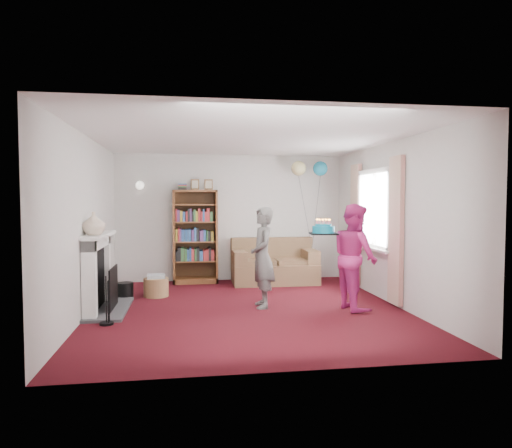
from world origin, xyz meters
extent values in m
plane|color=#33070C|center=(0.00, 0.00, 0.00)|extent=(5.00, 5.00, 0.00)
cube|color=silver|center=(0.00, 2.51, 1.25)|extent=(4.50, 0.02, 2.50)
cube|color=silver|center=(-2.26, 0.00, 1.25)|extent=(0.02, 5.00, 2.50)
cube|color=silver|center=(2.26, 0.00, 1.25)|extent=(0.02, 5.00, 2.50)
cube|color=white|center=(0.00, 0.00, 2.50)|extent=(4.50, 5.00, 0.01)
cube|color=#3F3F42|center=(-2.00, 0.20, 0.02)|extent=(0.55, 1.40, 0.04)
cube|color=white|center=(-2.15, -0.35, 0.53)|extent=(0.18, 0.14, 1.06)
cube|color=white|center=(-2.15, 0.75, 0.53)|extent=(0.18, 0.14, 1.06)
cube|color=white|center=(-2.15, 0.20, 1.00)|extent=(0.18, 1.24, 0.16)
cube|color=white|center=(-2.12, 0.20, 1.10)|extent=(0.28, 1.35, 0.05)
cube|color=black|center=(-2.17, 0.20, 0.48)|extent=(0.10, 0.80, 0.86)
cube|color=black|center=(-1.93, 0.20, 0.33)|extent=(0.02, 0.70, 0.60)
cylinder|color=black|center=(-1.90, -0.58, 0.32)|extent=(0.18, 0.18, 0.64)
cylinder|color=black|center=(-1.87, 1.00, 0.13)|extent=(0.26, 0.26, 0.26)
cube|color=white|center=(2.21, 0.60, 2.08)|extent=(0.08, 1.30, 0.08)
cube|color=white|center=(2.21, 0.60, 0.82)|extent=(0.08, 1.30, 0.08)
cube|color=white|center=(2.24, 0.60, 1.45)|extent=(0.01, 1.15, 1.20)
cube|color=white|center=(2.18, 0.60, 0.79)|extent=(0.14, 1.32, 0.04)
cube|color=beige|center=(2.20, -0.22, 1.15)|extent=(0.07, 0.38, 2.20)
cube|color=beige|center=(2.20, 1.42, 1.15)|extent=(0.07, 0.38, 2.20)
cylinder|color=gold|center=(-1.75, 2.45, 1.90)|extent=(0.04, 0.12, 0.04)
sphere|color=white|center=(-1.75, 2.36, 1.88)|extent=(0.16, 0.16, 0.16)
cube|color=#472B14|center=(-0.71, 2.46, 0.90)|extent=(0.85, 0.04, 1.79)
cube|color=brown|center=(-1.11, 2.27, 0.90)|extent=(0.04, 0.42, 1.79)
cube|color=brown|center=(-0.31, 2.27, 0.90)|extent=(0.04, 0.42, 1.79)
cube|color=brown|center=(-0.71, 2.27, 1.77)|extent=(0.85, 0.42, 0.04)
cube|color=brown|center=(-0.71, 2.27, 0.05)|extent=(0.85, 0.42, 0.10)
cube|color=brown|center=(-0.71, 2.27, 0.42)|extent=(0.77, 0.38, 0.03)
cube|color=brown|center=(-0.71, 2.27, 0.80)|extent=(0.77, 0.38, 0.02)
cube|color=brown|center=(-0.71, 2.27, 1.18)|extent=(0.77, 0.38, 0.02)
cube|color=brown|center=(-0.71, 2.27, 1.51)|extent=(0.77, 0.38, 0.02)
cube|color=maroon|center=(-0.95, 2.25, 1.85)|extent=(0.16, 0.22, 0.12)
cube|color=brown|center=(-0.71, 2.32, 1.90)|extent=(0.16, 0.02, 0.20)
cube|color=brown|center=(-0.45, 2.32, 1.90)|extent=(0.16, 0.02, 0.20)
cube|color=brown|center=(0.80, 2.00, 0.19)|extent=(1.62, 0.86, 0.38)
cube|color=brown|center=(0.80, 2.31, 0.52)|extent=(1.62, 0.24, 0.67)
cube|color=brown|center=(0.11, 2.00, 0.38)|extent=(0.24, 0.81, 0.52)
cube|color=brown|center=(1.48, 2.00, 0.38)|extent=(0.24, 0.81, 0.52)
cube|color=brown|center=(0.43, 1.92, 0.41)|extent=(0.68, 0.56, 0.12)
cube|color=brown|center=(1.16, 1.92, 0.41)|extent=(0.68, 0.56, 0.12)
cylinder|color=olive|center=(-1.38, 1.09, 0.15)|extent=(0.41, 0.41, 0.31)
cube|color=beige|center=(-1.38, 1.09, 0.34)|extent=(0.29, 0.22, 0.06)
imported|color=black|center=(0.24, 0.08, 0.75)|extent=(0.37, 0.55, 1.50)
imported|color=#B9256E|center=(1.56, -0.23, 0.77)|extent=(0.68, 0.82, 1.55)
cube|color=black|center=(1.10, -0.15, 1.11)|extent=(0.39, 0.39, 0.02)
cylinder|color=#0C708C|center=(1.10, -0.15, 1.17)|extent=(0.32, 0.32, 0.10)
cylinder|color=#0C708C|center=(1.10, -0.15, 1.23)|extent=(0.24, 0.24, 0.04)
cylinder|color=pink|center=(1.20, -0.15, 1.26)|extent=(0.01, 0.01, 0.09)
sphere|color=orange|center=(1.20, -0.15, 1.31)|extent=(0.02, 0.02, 0.02)
cylinder|color=pink|center=(1.19, -0.11, 1.26)|extent=(0.01, 0.01, 0.09)
sphere|color=orange|center=(1.19, -0.11, 1.31)|extent=(0.02, 0.02, 0.02)
cylinder|color=pink|center=(1.16, -0.07, 1.26)|extent=(0.01, 0.01, 0.09)
sphere|color=orange|center=(1.16, -0.07, 1.31)|extent=(0.02, 0.02, 0.02)
cylinder|color=pink|center=(1.12, -0.05, 1.26)|extent=(0.01, 0.01, 0.09)
sphere|color=orange|center=(1.12, -0.05, 1.31)|extent=(0.02, 0.02, 0.02)
cylinder|color=pink|center=(1.07, -0.06, 1.26)|extent=(0.01, 0.01, 0.09)
sphere|color=orange|center=(1.07, -0.06, 1.31)|extent=(0.02, 0.02, 0.02)
cylinder|color=pink|center=(1.03, -0.09, 1.26)|extent=(0.01, 0.01, 0.09)
sphere|color=orange|center=(1.03, -0.09, 1.31)|extent=(0.02, 0.02, 0.02)
cylinder|color=pink|center=(1.01, -0.13, 1.26)|extent=(0.01, 0.01, 0.09)
sphere|color=orange|center=(1.01, -0.13, 1.31)|extent=(0.02, 0.02, 0.02)
cylinder|color=pink|center=(1.01, -0.17, 1.26)|extent=(0.01, 0.01, 0.09)
sphere|color=orange|center=(1.01, -0.17, 1.31)|extent=(0.02, 0.02, 0.02)
cylinder|color=pink|center=(1.03, -0.22, 1.26)|extent=(0.01, 0.01, 0.09)
sphere|color=orange|center=(1.03, -0.22, 1.31)|extent=(0.02, 0.02, 0.02)
cylinder|color=pink|center=(1.07, -0.24, 1.26)|extent=(0.01, 0.01, 0.09)
sphere|color=orange|center=(1.07, -0.24, 1.31)|extent=(0.02, 0.02, 0.02)
cylinder|color=pink|center=(1.12, -0.25, 1.26)|extent=(0.01, 0.01, 0.09)
sphere|color=orange|center=(1.12, -0.25, 1.31)|extent=(0.02, 0.02, 0.02)
cylinder|color=pink|center=(1.16, -0.23, 1.26)|extent=(0.01, 0.01, 0.09)
sphere|color=orange|center=(1.16, -0.23, 1.31)|extent=(0.02, 0.02, 0.02)
cylinder|color=pink|center=(1.19, -0.20, 1.26)|extent=(0.01, 0.01, 0.09)
sphere|color=orange|center=(1.19, -0.20, 1.31)|extent=(0.02, 0.02, 0.02)
sphere|color=#3F3F3F|center=(1.48, 1.80, 0.66)|extent=(0.02, 0.02, 0.02)
sphere|color=#177291|center=(1.74, 2.15, 2.22)|extent=(0.29, 0.29, 0.29)
sphere|color=#CEC47E|center=(1.30, 2.15, 2.22)|extent=(0.29, 0.29, 0.29)
imported|color=beige|center=(-2.12, -0.15, 1.28)|extent=(0.40, 0.40, 0.32)
camera|label=1|loc=(-0.87, -6.58, 1.60)|focal=32.00mm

